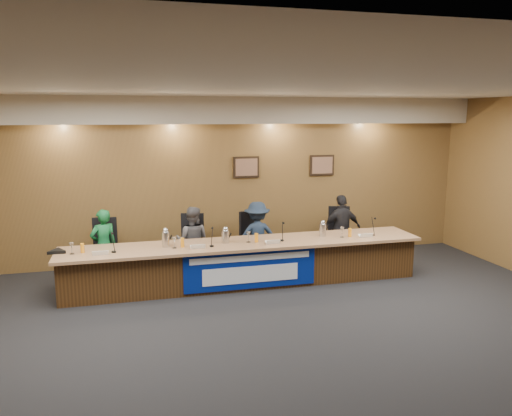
# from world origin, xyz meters

# --- Properties ---
(floor) EXTENTS (10.00, 10.00, 0.00)m
(floor) POSITION_xyz_m (0.00, 0.00, 0.00)
(floor) COLOR black
(floor) RESTS_ON ground
(ceiling) EXTENTS (10.00, 8.00, 0.04)m
(ceiling) POSITION_xyz_m (0.00, 0.00, 3.20)
(ceiling) COLOR silver
(ceiling) RESTS_ON wall_back
(wall_back) EXTENTS (10.00, 0.04, 3.20)m
(wall_back) POSITION_xyz_m (0.00, 4.00, 1.60)
(wall_back) COLOR brown
(wall_back) RESTS_ON floor
(soffit) EXTENTS (10.00, 0.50, 0.50)m
(soffit) POSITION_xyz_m (0.00, 3.75, 2.95)
(soffit) COLOR beige
(soffit) RESTS_ON wall_back
(dais_body) EXTENTS (6.00, 0.80, 0.70)m
(dais_body) POSITION_xyz_m (0.00, 2.40, 0.35)
(dais_body) COLOR #3C2410
(dais_body) RESTS_ON floor
(dais_top) EXTENTS (6.10, 0.95, 0.05)m
(dais_top) POSITION_xyz_m (0.00, 2.35, 0.72)
(dais_top) COLOR #956C4A
(dais_top) RESTS_ON dais_body
(banner) EXTENTS (2.20, 0.02, 0.65)m
(banner) POSITION_xyz_m (0.00, 1.99, 0.38)
(banner) COLOR navy
(banner) RESTS_ON dais_body
(banner_text_upper) EXTENTS (2.00, 0.01, 0.10)m
(banner_text_upper) POSITION_xyz_m (0.00, 1.97, 0.58)
(banner_text_upper) COLOR silver
(banner_text_upper) RESTS_ON banner
(banner_text_lower) EXTENTS (1.60, 0.01, 0.28)m
(banner_text_lower) POSITION_xyz_m (0.00, 1.97, 0.30)
(banner_text_lower) COLOR silver
(banner_text_lower) RESTS_ON banner
(wall_photo_left) EXTENTS (0.52, 0.04, 0.42)m
(wall_photo_left) POSITION_xyz_m (0.40, 3.97, 1.85)
(wall_photo_left) COLOR black
(wall_photo_left) RESTS_ON wall_back
(wall_photo_right) EXTENTS (0.52, 0.04, 0.42)m
(wall_photo_right) POSITION_xyz_m (2.00, 3.97, 1.85)
(wall_photo_right) COLOR black
(wall_photo_right) RESTS_ON wall_back
(panelist_a) EXTENTS (0.55, 0.47, 1.28)m
(panelist_a) POSITION_xyz_m (-2.34, 3.14, 0.64)
(panelist_a) COLOR #125D2D
(panelist_a) RESTS_ON floor
(panelist_b) EXTENTS (0.73, 0.64, 1.26)m
(panelist_b) POSITION_xyz_m (-0.80, 3.14, 0.63)
(panelist_b) COLOR #514F54
(panelist_b) RESTS_ON floor
(panelist_c) EXTENTS (0.86, 0.52, 1.29)m
(panelist_c) POSITION_xyz_m (0.41, 3.14, 0.65)
(panelist_c) COLOR #182539
(panelist_c) RESTS_ON floor
(panelist_d) EXTENTS (0.80, 0.35, 1.35)m
(panelist_d) POSITION_xyz_m (2.11, 3.14, 0.68)
(panelist_d) COLOR black
(panelist_d) RESTS_ON floor
(office_chair_a) EXTENTS (0.52, 0.52, 0.08)m
(office_chair_a) POSITION_xyz_m (-2.34, 3.24, 0.48)
(office_chair_a) COLOR black
(office_chair_a) RESTS_ON floor
(office_chair_b) EXTENTS (0.57, 0.57, 0.08)m
(office_chair_b) POSITION_xyz_m (-0.80, 3.24, 0.48)
(office_chair_b) COLOR black
(office_chair_b) RESTS_ON floor
(office_chair_c) EXTENTS (0.63, 0.63, 0.08)m
(office_chair_c) POSITION_xyz_m (0.41, 3.24, 0.48)
(office_chair_c) COLOR black
(office_chair_c) RESTS_ON floor
(office_chair_d) EXTENTS (0.61, 0.61, 0.08)m
(office_chair_d) POSITION_xyz_m (2.11, 3.24, 0.48)
(office_chair_d) COLOR black
(office_chair_d) RESTS_ON floor
(nameplate_a) EXTENTS (0.24, 0.08, 0.10)m
(nameplate_a) POSITION_xyz_m (-2.34, 2.11, 0.80)
(nameplate_a) COLOR white
(nameplate_a) RESTS_ON dais_top
(microphone_a) EXTENTS (0.07, 0.07, 0.02)m
(microphone_a) POSITION_xyz_m (-2.14, 2.24, 0.76)
(microphone_a) COLOR black
(microphone_a) RESTS_ON dais_top
(juice_glass_a) EXTENTS (0.06, 0.06, 0.15)m
(juice_glass_a) POSITION_xyz_m (-2.61, 2.34, 0.82)
(juice_glass_a) COLOR orange
(juice_glass_a) RESTS_ON dais_top
(water_glass_a) EXTENTS (0.08, 0.08, 0.18)m
(water_glass_a) POSITION_xyz_m (-2.77, 2.30, 0.84)
(water_glass_a) COLOR silver
(water_glass_a) RESTS_ON dais_top
(nameplate_b) EXTENTS (0.24, 0.08, 0.10)m
(nameplate_b) POSITION_xyz_m (-0.84, 2.12, 0.80)
(nameplate_b) COLOR white
(nameplate_b) RESTS_ON dais_top
(microphone_b) EXTENTS (0.07, 0.07, 0.02)m
(microphone_b) POSITION_xyz_m (-0.60, 2.21, 0.76)
(microphone_b) COLOR black
(microphone_b) RESTS_ON dais_top
(juice_glass_b) EXTENTS (0.06, 0.06, 0.15)m
(juice_glass_b) POSITION_xyz_m (-1.07, 2.29, 0.82)
(juice_glass_b) COLOR orange
(juice_glass_b) RESTS_ON dais_top
(water_glass_b) EXTENTS (0.08, 0.08, 0.18)m
(water_glass_b) POSITION_xyz_m (-1.20, 2.26, 0.84)
(water_glass_b) COLOR silver
(water_glass_b) RESTS_ON dais_top
(nameplate_c) EXTENTS (0.24, 0.08, 0.10)m
(nameplate_c) POSITION_xyz_m (0.42, 2.11, 0.80)
(nameplate_c) COLOR white
(nameplate_c) RESTS_ON dais_top
(microphone_c) EXTENTS (0.07, 0.07, 0.02)m
(microphone_c) POSITION_xyz_m (0.62, 2.29, 0.76)
(microphone_c) COLOR black
(microphone_c) RESTS_ON dais_top
(juice_glass_c) EXTENTS (0.06, 0.06, 0.15)m
(juice_glass_c) POSITION_xyz_m (0.18, 2.31, 0.82)
(juice_glass_c) COLOR orange
(juice_glass_c) RESTS_ON dais_top
(water_glass_c) EXTENTS (0.08, 0.08, 0.18)m
(water_glass_c) POSITION_xyz_m (0.04, 2.33, 0.84)
(water_glass_c) COLOR silver
(water_glass_c) RESTS_ON dais_top
(nameplate_d) EXTENTS (0.24, 0.08, 0.10)m
(nameplate_d) POSITION_xyz_m (2.13, 2.14, 0.80)
(nameplate_d) COLOR white
(nameplate_d) RESTS_ON dais_top
(microphone_d) EXTENTS (0.07, 0.07, 0.02)m
(microphone_d) POSITION_xyz_m (2.30, 2.26, 0.76)
(microphone_d) COLOR black
(microphone_d) RESTS_ON dais_top
(juice_glass_d) EXTENTS (0.06, 0.06, 0.15)m
(juice_glass_d) POSITION_xyz_m (1.87, 2.27, 0.82)
(juice_glass_d) COLOR orange
(juice_glass_d) RESTS_ON dais_top
(water_glass_d) EXTENTS (0.08, 0.08, 0.18)m
(water_glass_d) POSITION_xyz_m (1.72, 2.26, 0.84)
(water_glass_d) COLOR silver
(water_glass_d) RESTS_ON dais_top
(carafe_left) EXTENTS (0.13, 0.13, 0.25)m
(carafe_left) POSITION_xyz_m (-1.33, 2.38, 0.87)
(carafe_left) COLOR silver
(carafe_left) RESTS_ON dais_top
(carafe_mid) EXTENTS (0.13, 0.13, 0.22)m
(carafe_mid) POSITION_xyz_m (-0.34, 2.38, 0.86)
(carafe_mid) COLOR silver
(carafe_mid) RESTS_ON dais_top
(carafe_right) EXTENTS (0.13, 0.13, 0.22)m
(carafe_right) POSITION_xyz_m (1.42, 2.43, 0.86)
(carafe_right) COLOR silver
(carafe_right) RESTS_ON dais_top
(speakerphone) EXTENTS (0.32, 0.32, 0.05)m
(speakerphone) POSITION_xyz_m (-3.00, 2.43, 0.78)
(speakerphone) COLOR black
(speakerphone) RESTS_ON dais_top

